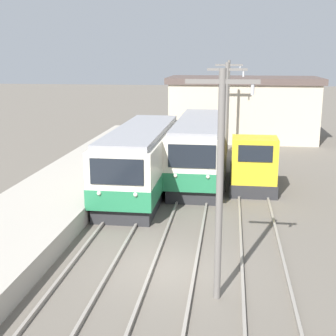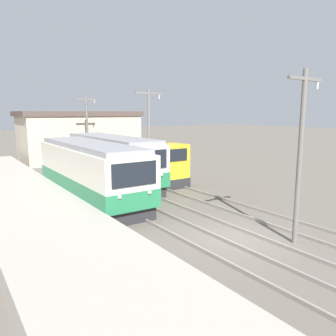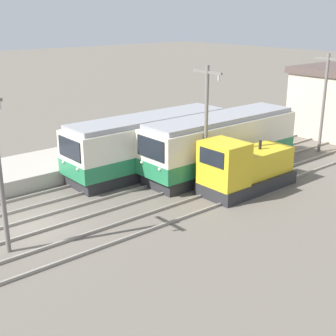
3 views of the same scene
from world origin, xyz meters
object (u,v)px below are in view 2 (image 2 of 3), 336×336
(catenary_mast_mid, at_px, (149,135))
(shunting_locomotive, at_px, (156,167))
(catenary_mast_near, at_px, (300,151))
(catenary_mast_far, at_px, (87,129))
(commuter_train_left, at_px, (90,174))
(commuter_train_center, at_px, (111,163))

(catenary_mast_mid, bearing_deg, shunting_locomotive, 45.05)
(catenary_mast_near, xyz_separation_m, catenary_mast_far, (0.00, 22.19, 0.00))
(commuter_train_left, distance_m, shunting_locomotive, 6.14)
(commuter_train_center, bearing_deg, shunting_locomotive, -23.01)
(commuter_train_left, bearing_deg, commuter_train_center, 49.12)
(commuter_train_center, height_order, shunting_locomotive, commuter_train_center)
(catenary_mast_mid, bearing_deg, commuter_train_center, 118.57)
(catenary_mast_near, height_order, catenary_mast_mid, same)
(commuter_train_center, xyz_separation_m, catenary_mast_far, (1.51, 8.32, 2.04))
(commuter_train_left, bearing_deg, catenary_mast_far, 69.56)
(commuter_train_left, height_order, catenary_mast_far, catenary_mast_far)
(commuter_train_left, height_order, shunting_locomotive, commuter_train_left)
(commuter_train_left, xyz_separation_m, catenary_mast_far, (4.31, 11.56, 2.06))
(catenary_mast_mid, relative_size, catenary_mast_far, 1.00)
(catenary_mast_near, distance_m, catenary_mast_far, 22.19)
(catenary_mast_near, distance_m, catenary_mast_mid, 11.09)
(commuter_train_center, xyz_separation_m, shunting_locomotive, (3.00, -1.27, -0.42))
(shunting_locomotive, bearing_deg, catenary_mast_near, -96.76)
(catenary_mast_near, bearing_deg, shunting_locomotive, 83.24)
(commuter_train_left, distance_m, catenary_mast_mid, 4.80)
(commuter_train_left, relative_size, catenary_mast_far, 1.61)
(catenary_mast_mid, distance_m, catenary_mast_far, 11.09)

